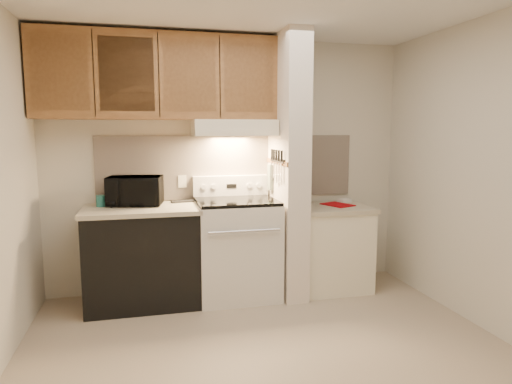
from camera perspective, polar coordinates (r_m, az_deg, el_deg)
name	(u,v)px	position (r m, az deg, el deg)	size (l,w,h in m)	color
floor	(268,351)	(3.54, 1.52, -19.21)	(3.60, 3.60, 0.00)	tan
wall_back	(230,165)	(4.63, -3.32, 3.36)	(3.60, 0.02, 2.50)	beige
wall_right	(489,175)	(4.04, 27.06, 1.87)	(0.02, 3.00, 2.50)	beige
backsplash	(230,167)	(4.62, -3.30, 3.16)	(2.60, 0.02, 0.63)	beige
range_body	(237,250)	(4.43, -2.43, -7.22)	(0.76, 0.65, 0.92)	silver
oven_window	(244,254)	(4.12, -1.55, -7.80)	(0.50, 0.01, 0.30)	black
oven_handle	(244,231)	(4.03, -1.45, -4.92)	(0.02, 0.02, 0.65)	silver
cooktop	(236,201)	(4.33, -2.46, -1.14)	(0.74, 0.64, 0.03)	black
range_backguard	(231,186)	(4.59, -3.17, 0.81)	(0.76, 0.08, 0.20)	silver
range_display	(232,186)	(4.55, -3.07, 0.75)	(0.10, 0.01, 0.04)	black
range_knob_left_outer	(204,187)	(4.50, -6.57, 0.64)	(0.05, 0.05, 0.02)	silver
range_knob_left_inner	(214,187)	(4.52, -5.31, 0.68)	(0.05, 0.05, 0.02)	silver
range_knob_right_inner	(249,186)	(4.58, -0.85, 0.81)	(0.05, 0.05, 0.02)	silver
range_knob_right_outer	(259,185)	(4.61, 0.36, 0.85)	(0.05, 0.05, 0.02)	silver
dishwasher_front	(143,258)	(4.37, -13.96, -8.01)	(1.00, 0.63, 0.87)	black
left_countertop	(141,209)	(4.27, -14.16, -2.12)	(1.04, 0.67, 0.04)	#BBB094
spoon_rest	(184,201)	(4.47, -9.03, -1.16)	(0.24, 0.08, 0.02)	black
teal_jar	(102,201)	(4.40, -18.75, -1.05)	(0.10, 0.10, 0.11)	#1F6563
outlet	(182,181)	(4.56, -9.20, 1.31)	(0.08, 0.01, 0.12)	#F4ECCE
microwave	(135,191)	(4.38, -14.87, 0.15)	(0.49, 0.33, 0.27)	black
partition_pillar	(288,167)	(4.42, 4.04, 3.14)	(0.22, 0.70, 2.50)	silver
pillar_trim	(277,162)	(4.38, 2.60, 3.77)	(0.01, 0.70, 0.04)	#916035
knife_strip	(278,160)	(4.33, 2.71, 3.98)	(0.02, 0.42, 0.04)	black
knife_blade_a	(281,172)	(4.19, 3.13, 2.48)	(0.01, 0.04, 0.16)	silver
knife_handle_a	(282,156)	(4.16, 3.23, 4.51)	(0.02, 0.02, 0.10)	black
knife_blade_b	(279,173)	(4.26, 2.84, 2.44)	(0.01, 0.04, 0.18)	silver
knife_handle_b	(279,155)	(4.24, 2.88, 4.58)	(0.02, 0.02, 0.10)	black
knife_blade_c	(276,173)	(4.33, 2.55, 2.39)	(0.01, 0.04, 0.20)	silver
knife_handle_c	(276,155)	(4.32, 2.56, 4.64)	(0.02, 0.02, 0.10)	black
knife_blade_d	(274,170)	(4.40, 2.29, 2.74)	(0.01, 0.04, 0.16)	silver
knife_handle_d	(274,155)	(4.40, 2.25, 4.70)	(0.02, 0.02, 0.10)	black
knife_blade_e	(272,170)	(4.49, 1.95, 2.72)	(0.01, 0.04, 0.18)	silver
knife_handle_e	(272,154)	(4.47, 2.01, 4.75)	(0.02, 0.02, 0.10)	black
oven_mitt	(270,177)	(4.55, 1.79, 1.86)	(0.03, 0.10, 0.25)	slate
right_cab_base	(331,249)	(4.72, 9.31, -7.07)	(0.70, 0.60, 0.81)	#F4ECCE
right_countertop	(332,208)	(4.63, 9.42, -1.98)	(0.74, 0.64, 0.04)	#BBB094
red_folder	(338,205)	(4.68, 10.16, -1.57)	(0.22, 0.30, 0.01)	#9F0309
white_box	(344,201)	(4.87, 10.98, -1.07)	(0.14, 0.09, 0.04)	white
range_hood	(233,128)	(4.40, -2.84, 8.02)	(0.78, 0.44, 0.15)	#F4ECCE
hood_lip	(238,133)	(4.20, -2.28, 7.42)	(0.78, 0.04, 0.06)	#F4ECCE
upper_cabinets	(158,77)	(4.39, -12.13, 13.87)	(2.18, 0.33, 0.77)	#916035
cab_door_a	(59,72)	(4.29, -23.37, 13.58)	(0.46, 0.01, 0.63)	#916035
cab_gap_a	(94,73)	(4.25, -19.64, 13.81)	(0.01, 0.01, 0.73)	black
cab_door_b	(127,74)	(4.23, -15.86, 13.99)	(0.46, 0.01, 0.63)	#916035
cab_gap_b	(159,75)	(4.23, -12.06, 14.11)	(0.01, 0.01, 0.73)	black
cab_door_c	(190,76)	(4.25, -8.28, 14.17)	(0.46, 0.01, 0.63)	#916035
cab_gap_c	(220,77)	(4.29, -4.54, 14.17)	(0.01, 0.01, 0.73)	black
cab_door_d	(249,78)	(4.34, -0.88, 14.11)	(0.46, 0.01, 0.63)	#916035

